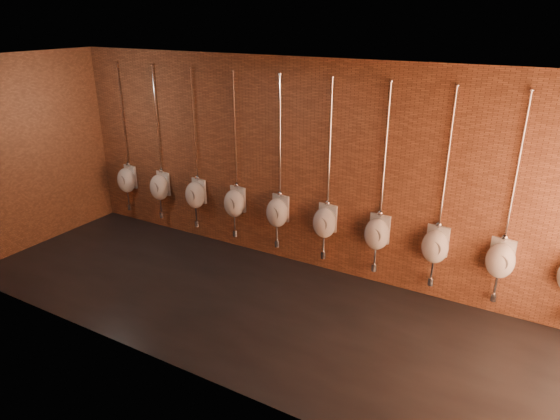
{
  "coord_description": "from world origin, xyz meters",
  "views": [
    {
      "loc": [
        3.36,
        -4.93,
        3.76
      ],
      "look_at": [
        0.01,
        0.9,
        1.1
      ],
      "focal_mm": 32.0,
      "sensor_mm": 36.0,
      "label": 1
    }
  ],
  "objects": [
    {
      "name": "ground",
      "position": [
        0.0,
        0.0,
        0.0
      ],
      "size": [
        8.5,
        8.5,
        0.0
      ],
      "primitive_type": "plane",
      "color": "black",
      "rests_on": "ground"
    },
    {
      "name": "room_shell",
      "position": [
        0.0,
        0.0,
        2.01
      ],
      "size": [
        8.54,
        3.04,
        3.22
      ],
      "color": "black",
      "rests_on": "ground"
    },
    {
      "name": "urinal_0",
      "position": [
        -3.59,
        1.37,
        0.85
      ],
      "size": [
        0.4,
        0.36,
        2.71
      ],
      "color": "white",
      "rests_on": "ground"
    },
    {
      "name": "urinal_1",
      "position": [
        -2.77,
        1.37,
        0.85
      ],
      "size": [
        0.4,
        0.36,
        2.71
      ],
      "color": "white",
      "rests_on": "ground"
    },
    {
      "name": "urinal_2",
      "position": [
        -1.95,
        1.37,
        0.85
      ],
      "size": [
        0.4,
        0.36,
        2.71
      ],
      "color": "white",
      "rests_on": "ground"
    },
    {
      "name": "urinal_3",
      "position": [
        -1.13,
        1.37,
        0.85
      ],
      "size": [
        0.4,
        0.36,
        2.71
      ],
      "color": "white",
      "rests_on": "ground"
    },
    {
      "name": "urinal_4",
      "position": [
        -0.31,
        1.37,
        0.85
      ],
      "size": [
        0.4,
        0.36,
        2.71
      ],
      "color": "white",
      "rests_on": "ground"
    },
    {
      "name": "urinal_5",
      "position": [
        0.51,
        1.37,
        0.85
      ],
      "size": [
        0.4,
        0.36,
        2.71
      ],
      "color": "white",
      "rests_on": "ground"
    },
    {
      "name": "urinal_6",
      "position": [
        1.33,
        1.37,
        0.85
      ],
      "size": [
        0.4,
        0.36,
        2.71
      ],
      "color": "white",
      "rests_on": "ground"
    },
    {
      "name": "urinal_7",
      "position": [
        2.15,
        1.37,
        0.85
      ],
      "size": [
        0.4,
        0.36,
        2.71
      ],
      "color": "white",
      "rests_on": "ground"
    },
    {
      "name": "urinal_8",
      "position": [
        2.97,
        1.37,
        0.85
      ],
      "size": [
        0.4,
        0.36,
        2.71
      ],
      "color": "white",
      "rests_on": "ground"
    }
  ]
}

